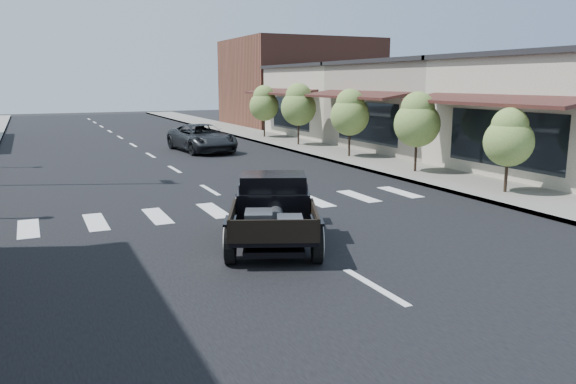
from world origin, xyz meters
name	(u,v)px	position (x,y,z in m)	size (l,w,h in m)	color
ground	(301,244)	(0.00, 0.00, 0.00)	(120.00, 120.00, 0.00)	black
road	(159,161)	(0.00, 15.00, 0.01)	(14.00, 80.00, 0.02)	black
road_markings	(187,177)	(0.00, 10.00, 0.00)	(12.00, 60.00, 0.06)	silver
sidewalk_right	(321,150)	(8.50, 15.00, 0.07)	(3.00, 80.00, 0.15)	gray
storefront_mid	(446,108)	(15.00, 13.00, 2.25)	(10.00, 9.00, 4.50)	gray
storefront_far	(357,102)	(15.00, 22.00, 2.25)	(10.00, 9.00, 4.50)	beige
far_building_right	(300,83)	(15.50, 32.00, 3.50)	(11.00, 10.00, 7.00)	brown
small_tree_a	(508,152)	(8.30, 2.11, 1.44)	(1.55, 1.55, 2.58)	olive
small_tree_b	(417,133)	(8.30, 6.75, 1.64)	(1.79, 1.79, 2.98)	olive
small_tree_c	(350,124)	(8.30, 11.79, 1.66)	(1.82, 1.82, 3.03)	olive
small_tree_d	(298,115)	(8.30, 17.31, 1.79)	(1.96, 1.96, 3.27)	olive
small_tree_e	(264,112)	(8.30, 22.32, 1.71)	(1.87, 1.87, 3.12)	olive
hotrod_pickup	(273,208)	(-0.48, 0.47, 0.79)	(2.13, 4.56, 1.58)	black
second_car	(202,138)	(2.79, 17.51, 0.71)	(2.35, 5.09, 1.41)	black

